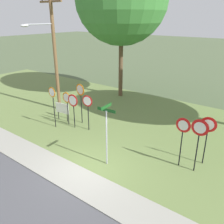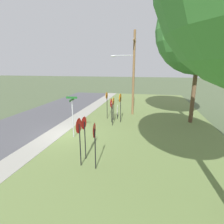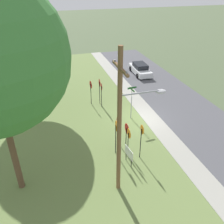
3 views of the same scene
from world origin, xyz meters
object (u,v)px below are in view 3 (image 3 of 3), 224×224
(street_name_post, at_px, (132,100))
(stop_sign_far_center, at_px, (119,125))
(yield_sign_near_left, at_px, (102,89))
(oak_tree_right, at_px, (17,24))
(notice_board, at_px, (129,154))
(stop_sign_near_right, at_px, (142,135))
(yield_sign_far_left, at_px, (91,87))
(stop_sign_far_left, at_px, (129,137))
(parked_sedan_distant, at_px, (140,69))
(stop_sign_far_right, at_px, (116,130))
(yield_sign_near_right, at_px, (100,85))
(utility_pole, at_px, (123,122))
(stop_sign_near_left, at_px, (127,131))

(street_name_post, bearing_deg, stop_sign_far_center, 140.78)
(yield_sign_near_left, distance_m, oak_tree_right, 9.26)
(stop_sign_far_center, height_order, notice_board, stop_sign_far_center)
(stop_sign_far_center, height_order, street_name_post, street_name_post)
(street_name_post, relative_size, oak_tree_right, 0.28)
(stop_sign_near_right, height_order, street_name_post, street_name_post)
(yield_sign_far_left, bearing_deg, stop_sign_far_left, 178.61)
(stop_sign_far_left, xyz_separation_m, yield_sign_near_left, (7.67, -0.07, 0.23))
(yield_sign_near_left, height_order, parked_sedan_distant, yield_sign_near_left)
(yield_sign_far_left, distance_m, oak_tree_right, 8.43)
(stop_sign_near_right, relative_size, stop_sign_far_left, 1.19)
(stop_sign_near_right, xyz_separation_m, parked_sedan_distant, (15.54, -6.39, -1.31))
(notice_board, bearing_deg, street_name_post, -29.36)
(stop_sign_far_center, xyz_separation_m, stop_sign_far_right, (-1.09, 0.54, 0.32))
(street_name_post, bearing_deg, oak_tree_right, 51.46)
(stop_sign_near_right, height_order, oak_tree_right, oak_tree_right)
(stop_sign_near_right, relative_size, street_name_post, 0.88)
(notice_board, bearing_deg, stop_sign_far_left, -24.59)
(stop_sign_far_right, height_order, parked_sedan_distant, stop_sign_far_right)
(stop_sign_far_right, height_order, yield_sign_near_right, stop_sign_far_right)
(stop_sign_far_left, bearing_deg, utility_pole, 152.33)
(yield_sign_near_right, bearing_deg, stop_sign_far_center, 177.77)
(stop_sign_far_right, relative_size, notice_board, 2.16)
(yield_sign_near_left, bearing_deg, yield_sign_far_left, 47.41)
(stop_sign_far_center, relative_size, yield_sign_near_right, 0.88)
(stop_sign_near_right, bearing_deg, oak_tree_right, 37.48)
(yield_sign_near_right, bearing_deg, utility_pole, 172.41)
(stop_sign_far_right, bearing_deg, oak_tree_right, 35.87)
(stop_sign_far_left, xyz_separation_m, utility_pole, (-2.66, 1.42, 3.05))
(stop_sign_far_left, xyz_separation_m, notice_board, (-0.80, 0.25, -0.78))
(yield_sign_near_right, height_order, street_name_post, street_name_post)
(yield_sign_near_left, height_order, oak_tree_right, oak_tree_right)
(stop_sign_near_left, distance_m, utility_pole, 4.74)
(stop_sign_far_left, bearing_deg, yield_sign_near_left, -0.14)
(yield_sign_near_right, relative_size, notice_board, 2.08)
(stop_sign_far_center, height_order, utility_pole, utility_pole)
(stop_sign_far_center, height_order, parked_sedan_distant, stop_sign_far_center)
(yield_sign_near_left, bearing_deg, stop_sign_far_left, -177.82)
(stop_sign_far_left, relative_size, utility_pole, 0.26)
(stop_sign_far_center, xyz_separation_m, notice_board, (-2.39, 0.04, -0.82))
(stop_sign_far_center, distance_m, yield_sign_far_left, 6.96)
(stop_sign_far_left, xyz_separation_m, oak_tree_right, (10.61, 6.56, 5.99))
(notice_board, xyz_separation_m, parked_sedan_distant, (15.90, -7.39, -0.23))
(yield_sign_near_left, bearing_deg, parked_sedan_distant, -40.89)
(utility_pole, bearing_deg, yield_sign_near_left, -8.18)
(utility_pole, bearing_deg, street_name_post, -24.69)
(stop_sign_near_left, height_order, stop_sign_near_right, stop_sign_near_right)
(stop_sign_far_center, bearing_deg, utility_pole, 155.54)
(stop_sign_near_right, bearing_deg, stop_sign_near_left, 35.79)
(stop_sign_near_left, relative_size, yield_sign_near_right, 0.86)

